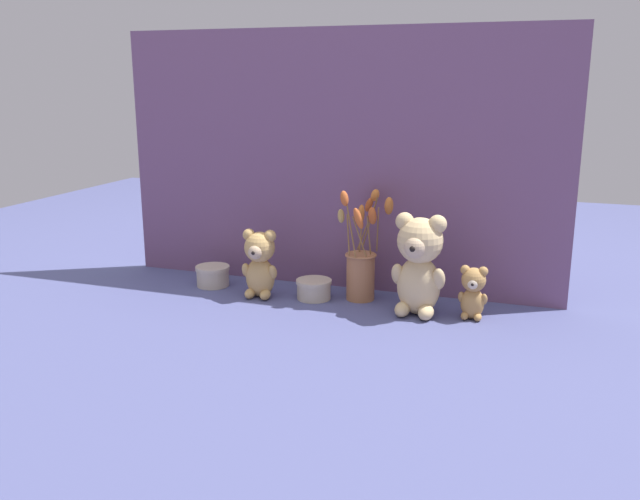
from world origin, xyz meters
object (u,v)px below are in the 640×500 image
at_px(teddy_bear_large, 419,263).
at_px(flower_vase, 362,264).
at_px(decorative_tin_tall, 314,289).
at_px(decorative_tin_short, 213,276).
at_px(teddy_bear_small, 473,291).
at_px(teddy_bear_medium, 260,262).

distance_m(teddy_bear_large, flower_vase, 0.20).
height_order(teddy_bear_large, flower_vase, flower_vase).
height_order(decorative_tin_tall, decorative_tin_short, decorative_tin_short).
bearing_deg(decorative_tin_tall, flower_vase, 17.31).
bearing_deg(decorative_tin_tall, teddy_bear_large, -6.40).
height_order(teddy_bear_small, flower_vase, flower_vase).
relative_size(flower_vase, decorative_tin_tall, 3.16).
relative_size(teddy_bear_medium, decorative_tin_tall, 1.95).
bearing_deg(decorative_tin_tall, decorative_tin_short, 177.20).
xyz_separation_m(teddy_bear_small, decorative_tin_short, (-0.81, 0.03, -0.05)).
xyz_separation_m(teddy_bear_medium, flower_vase, (0.29, 0.08, 0.00)).
height_order(teddy_bear_medium, flower_vase, flower_vase).
relative_size(teddy_bear_small, decorative_tin_tall, 1.41).
relative_size(teddy_bear_small, flower_vase, 0.45).
distance_m(teddy_bear_small, flower_vase, 0.34).
xyz_separation_m(teddy_bear_large, teddy_bear_small, (0.15, 0.02, -0.07)).
xyz_separation_m(teddy_bear_large, flower_vase, (-0.18, 0.08, -0.04)).
bearing_deg(teddy_bear_medium, teddy_bear_small, 1.59).
xyz_separation_m(teddy_bear_large, decorative_tin_tall, (-0.32, 0.04, -0.12)).
bearing_deg(decorative_tin_short, teddy_bear_small, -2.47).
height_order(teddy_bear_large, teddy_bear_small, teddy_bear_large).
height_order(teddy_bear_medium, teddy_bear_small, teddy_bear_medium).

